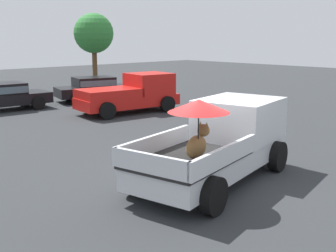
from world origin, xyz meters
name	(u,v)px	position (x,y,z in m)	size (l,w,h in m)	color
ground_plane	(212,181)	(0.00, 0.00, 0.00)	(80.00, 80.00, 0.00)	#2D3033
pickup_truck_main	(222,140)	(0.42, 0.07, 0.97)	(5.33, 3.08, 2.21)	black
pickup_truck_far	(132,94)	(4.70, 9.14, 0.87)	(4.98, 2.63, 1.80)	black
parked_sedan_near	(95,88)	(5.50, 13.44, 0.74)	(4.60, 2.78, 1.33)	black
parked_sedan_far	(3,95)	(0.44, 13.78, 0.74)	(4.41, 2.20, 1.33)	black
tree_by_lot	(94,34)	(8.10, 17.33, 3.70)	(2.57, 2.57, 5.03)	brown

